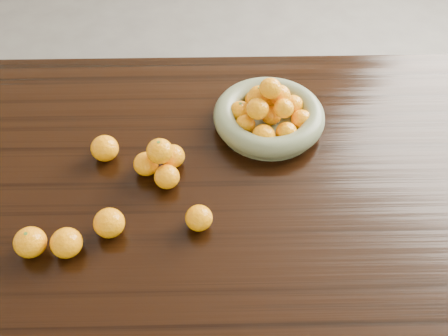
{
  "coord_description": "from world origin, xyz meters",
  "views": [
    {
      "loc": [
        -0.01,
        -0.75,
        1.65
      ],
      "look_at": [
        0.0,
        -0.02,
        0.83
      ],
      "focal_mm": 40.0,
      "sensor_mm": 36.0,
      "label": 1
    }
  ],
  "objects_px": {
    "fruit_bowl": "(269,115)",
    "loose_orange_0": "(30,242)",
    "dining_table": "(223,207)",
    "orange_pyramid": "(161,162)"
  },
  "relations": [
    {
      "from": "loose_orange_0",
      "to": "fruit_bowl",
      "type": "bearing_deg",
      "value": 35.44
    },
    {
      "from": "orange_pyramid",
      "to": "dining_table",
      "type": "bearing_deg",
      "value": -14.55
    },
    {
      "from": "fruit_bowl",
      "to": "dining_table",
      "type": "bearing_deg",
      "value": -121.55
    },
    {
      "from": "fruit_bowl",
      "to": "orange_pyramid",
      "type": "height_order",
      "value": "fruit_bowl"
    },
    {
      "from": "fruit_bowl",
      "to": "loose_orange_0",
      "type": "bearing_deg",
      "value": -144.56
    },
    {
      "from": "dining_table",
      "to": "fruit_bowl",
      "type": "relative_size",
      "value": 7.0
    },
    {
      "from": "dining_table",
      "to": "orange_pyramid",
      "type": "xyz_separation_m",
      "value": [
        -0.14,
        0.04,
        0.13
      ]
    },
    {
      "from": "orange_pyramid",
      "to": "loose_orange_0",
      "type": "bearing_deg",
      "value": -140.65
    },
    {
      "from": "dining_table",
      "to": "fruit_bowl",
      "type": "xyz_separation_m",
      "value": [
        0.12,
        0.2,
        0.13
      ]
    },
    {
      "from": "dining_table",
      "to": "fruit_bowl",
      "type": "height_order",
      "value": "fruit_bowl"
    }
  ]
}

